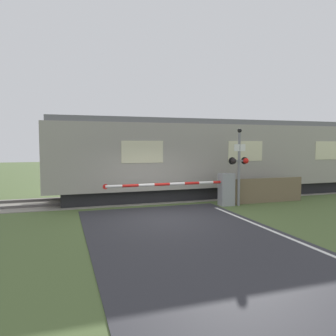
% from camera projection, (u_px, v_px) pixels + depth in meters
% --- Properties ---
extents(ground_plane, '(80.00, 80.00, 0.00)m').
position_uv_depth(ground_plane, '(163.00, 218.00, 11.57)').
color(ground_plane, '#4C6033').
extents(track_bed, '(36.00, 3.20, 0.13)m').
position_uv_depth(track_bed, '(137.00, 199.00, 15.48)').
color(track_bed, gray).
rests_on(track_bed, ground_plane).
extents(train, '(18.08, 3.09, 3.76)m').
position_uv_depth(train, '(229.00, 157.00, 16.85)').
color(train, black).
rests_on(train, ground_plane).
extents(crossing_barrier, '(5.49, 0.44, 1.37)m').
position_uv_depth(crossing_barrier, '(218.00, 189.00, 13.76)').
color(crossing_barrier, gray).
rests_on(crossing_barrier, ground_plane).
extents(signal_post, '(0.89, 0.26, 3.26)m').
position_uv_depth(signal_post, '(239.00, 162.00, 13.75)').
color(signal_post, gray).
rests_on(signal_post, ground_plane).
extents(roadside_fence, '(3.92, 0.06, 1.10)m').
position_uv_depth(roadside_fence, '(264.00, 190.00, 14.54)').
color(roadside_fence, '#726047').
rests_on(roadside_fence, ground_plane).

